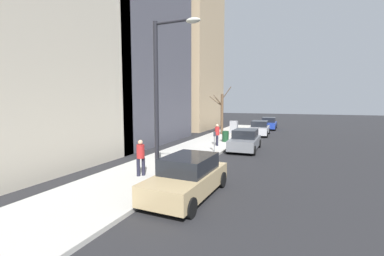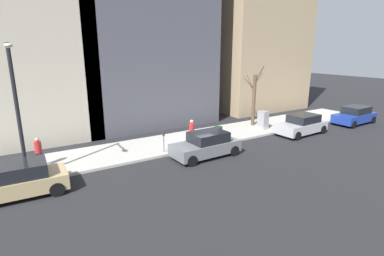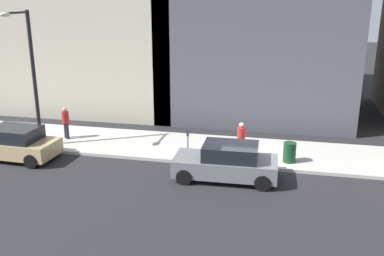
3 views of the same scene
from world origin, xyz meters
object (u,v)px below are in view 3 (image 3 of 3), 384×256
pedestrian_midblock (66,121)px  pedestrian_near_meter (241,138)px  streetlamp (30,69)px  parking_meter (188,140)px  parked_car_grey (227,162)px  parked_car_tan (13,143)px  trash_bin (290,152)px

pedestrian_midblock → pedestrian_near_meter: bearing=33.9°
streetlamp → pedestrian_midblock: streetlamp is taller
parking_meter → pedestrian_midblock: bearing=78.5°
pedestrian_near_meter → parked_car_grey: bearing=57.4°
parked_car_tan → streetlamp: (1.30, -0.46, 3.28)m
pedestrian_near_meter → pedestrian_midblock: size_ratio=1.00×
parked_car_tan → pedestrian_midblock: size_ratio=2.57×
trash_bin → streetlamp: bearing=92.9°
parked_car_tan → pedestrian_midblock: pedestrian_midblock is taller
parked_car_tan → streetlamp: bearing=-17.4°
parked_car_grey → trash_bin: (2.14, -2.52, -0.14)m
parked_car_grey → pedestrian_near_meter: bearing=-10.2°
parked_car_grey → trash_bin: bearing=-51.2°
parked_car_grey → streetlamp: size_ratio=0.65×
parked_car_tan → trash_bin: size_ratio=4.73×
trash_bin → pedestrian_near_meter: (0.08, 2.18, 0.49)m
parked_car_tan → streetlamp: 3.56m
parking_meter → pedestrian_near_meter: (0.53, -2.36, 0.11)m
parking_meter → pedestrian_near_meter: size_ratio=0.81×
pedestrian_near_meter → pedestrian_midblock: bearing=-29.3°
parked_car_tan → parked_car_grey: bearing=-89.2°
streetlamp → trash_bin: size_ratio=7.22×
streetlamp → pedestrian_near_meter: size_ratio=3.92×
parked_car_tan → parking_meter: (1.47, -7.96, 0.24)m
parked_car_grey → streetlamp: bearing=79.3°
streetlamp → trash_bin: (0.62, -12.04, -3.42)m
parked_car_tan → parking_meter: size_ratio=3.16×
parked_car_grey → pedestrian_near_meter: 2.27m
streetlamp → parked_car_tan: bearing=160.6°
parked_car_tan → pedestrian_near_meter: (1.99, -10.31, 0.35)m
parking_meter → trash_bin: size_ratio=1.50×
parking_meter → parked_car_tan: bearing=100.4°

